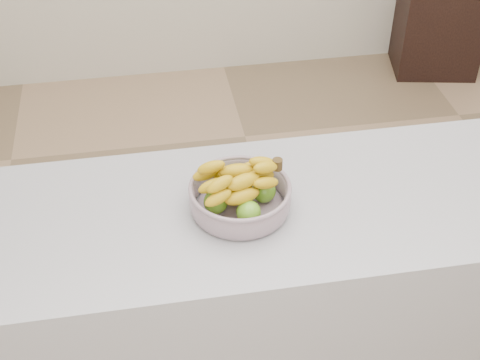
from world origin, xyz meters
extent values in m
plane|color=#9D7E60|center=(0.00, 0.00, 0.00)|extent=(4.00, 4.00, 0.00)
cube|color=#96959D|center=(0.00, -0.34, 0.45)|extent=(2.00, 0.60, 0.90)
cube|color=black|center=(1.28, 1.78, 0.43)|extent=(0.54, 0.47, 0.86)
cylinder|color=#A8BCCA|center=(-0.30, -0.34, 0.91)|extent=(0.23, 0.23, 0.01)
torus|color=#A8BCCA|center=(-0.30, -0.34, 0.97)|extent=(0.28, 0.28, 0.01)
sphere|color=#5D981A|center=(-0.29, -0.41, 0.94)|extent=(0.07, 0.07, 0.07)
sphere|color=#5D981A|center=(-0.23, -0.33, 0.94)|extent=(0.07, 0.07, 0.07)
sphere|color=#5D981A|center=(-0.31, -0.28, 0.94)|extent=(0.07, 0.07, 0.07)
sphere|color=#5D981A|center=(-0.37, -0.35, 0.94)|extent=(0.07, 0.07, 0.07)
ellipsoid|color=yellow|center=(-0.30, -0.39, 0.98)|extent=(0.18, 0.09, 0.04)
ellipsoid|color=yellow|center=(-0.31, -0.34, 0.98)|extent=(0.18, 0.07, 0.04)
ellipsoid|color=yellow|center=(-0.32, -0.30, 0.98)|extent=(0.17, 0.05, 0.04)
ellipsoid|color=yellow|center=(-0.30, -0.37, 1.01)|extent=(0.18, 0.10, 0.04)
ellipsoid|color=yellow|center=(-0.30, -0.32, 1.01)|extent=(0.17, 0.04, 0.04)
cylinder|color=#3B2B13|center=(-0.20, -0.33, 1.03)|extent=(0.03, 0.03, 0.03)
camera|label=1|loc=(-0.53, -1.68, 2.10)|focal=50.00mm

